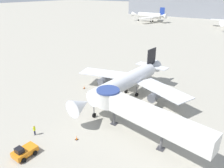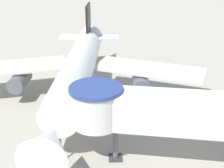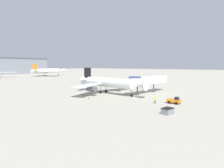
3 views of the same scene
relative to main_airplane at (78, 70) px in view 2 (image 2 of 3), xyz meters
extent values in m
plane|color=#A8A393|center=(2.54, -0.07, -3.88)|extent=(800.00, 800.00, 0.00)
cylinder|color=silver|center=(-0.05, -0.71, 0.13)|extent=(4.87, 20.64, 3.31)
cone|color=silver|center=(-1.08, -14.05, 0.13)|extent=(3.58, 3.89, 3.31)
cone|color=silver|center=(0.82, 10.64, 0.13)|extent=(3.68, 5.21, 3.31)
cube|color=silver|center=(-7.59, 2.37, -0.45)|extent=(12.93, 7.38, 0.22)
cube|color=silver|center=(7.86, 1.18, -0.45)|extent=(13.04, 8.94, 0.22)
cube|color=black|center=(0.80, 10.39, 3.11)|extent=(0.53, 3.79, 4.31)
cube|color=silver|center=(0.84, 10.89, 0.71)|extent=(8.46, 3.27, 0.18)
cylinder|color=#565960|center=(-6.71, 1.12, -1.61)|extent=(2.11, 3.91, 1.82)
cylinder|color=#565960|center=(6.80, 0.08, -1.61)|extent=(2.11, 3.91, 1.82)
cylinder|color=#4C4C51|center=(-0.82, -10.70, -2.48)|extent=(0.18, 0.18, 1.90)
cylinder|color=black|center=(-0.82, -10.70, -3.43)|extent=(0.33, 0.92, 0.90)
cylinder|color=#4C4C51|center=(-1.35, 1.95, -2.48)|extent=(0.22, 0.22, 1.90)
cylinder|color=black|center=(-1.35, 1.95, -3.43)|extent=(0.47, 0.93, 0.90)
cylinder|color=#4C4C51|center=(1.63, 1.72, -2.48)|extent=(0.22, 0.22, 1.90)
cylinder|color=black|center=(1.63, 1.72, -3.43)|extent=(0.47, 0.93, 0.90)
cube|color=silver|center=(11.33, -11.78, 0.76)|extent=(19.01, 5.86, 2.80)
cylinder|color=silver|center=(2.06, -10.13, 0.76)|extent=(3.90, 3.90, 2.80)
cylinder|color=navy|center=(2.06, -10.13, 2.31)|extent=(4.10, 4.09, 0.30)
cylinder|color=#56565B|center=(3.54, -10.39, -2.26)|extent=(0.44, 0.44, 3.24)
cube|color=#333338|center=(3.54, -10.39, -3.82)|extent=(1.10, 1.10, 0.12)
cube|color=black|center=(10.86, -3.31, -3.86)|extent=(0.42, 0.42, 0.04)
cone|color=orange|center=(10.86, -3.31, -3.52)|extent=(0.29, 0.29, 0.66)
cylinder|color=white|center=(10.86, -3.31, -3.44)|extent=(0.16, 0.16, 0.08)
camera|label=1|loc=(22.01, -38.29, 18.37)|focal=35.00mm
camera|label=2|loc=(2.53, -31.44, 11.92)|focal=50.00mm
camera|label=3|loc=(-48.88, -38.43, 6.17)|focal=28.00mm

